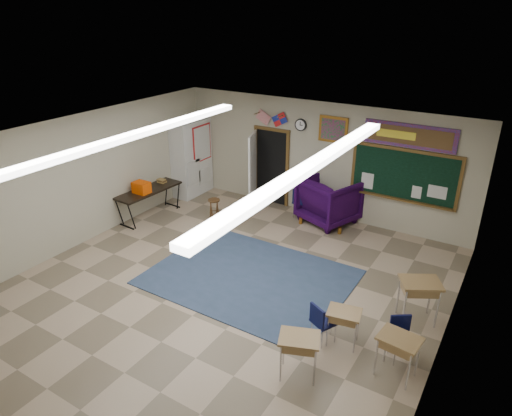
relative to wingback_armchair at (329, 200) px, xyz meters
The scene contains 24 objects.
floor 4.22m from the wingback_armchair, 96.84° to the right, with size 9.00×9.00×0.00m, color gray.
back_wall 1.09m from the wingback_armchair, 144.89° to the left, with size 8.00×0.04×3.00m, color #A8A388.
left_wall 6.19m from the wingback_armchair, 137.30° to the right, with size 0.04×9.00×3.00m, color #A8A388.
right_wall 5.51m from the wingback_armchair, 49.84° to the right, with size 0.04×9.00×3.00m, color #A8A388.
ceiling 4.82m from the wingback_armchair, 96.84° to the right, with size 8.00×9.00×0.04m, color silver.
area_rug 3.41m from the wingback_armchair, 95.08° to the right, with size 4.00×3.00×0.02m, color #334161.
fluorescent_strips 4.79m from the wingback_armchair, 96.84° to the right, with size 3.86×6.00×0.10m, color white, non-canonical shape.
doorway 2.06m from the wingback_armchair, behind, with size 1.10×0.89×2.16m.
chalkboard 1.94m from the wingback_armchair, 10.38° to the left, with size 2.55×0.14×1.30m.
bulletin_board 2.54m from the wingback_armchair, 10.52° to the left, with size 2.10×0.05×0.55m.
framed_art_print 1.79m from the wingback_armchair, 115.09° to the left, with size 0.75×0.05×0.65m.
wall_clock 2.07m from the wingback_armchair, 163.21° to the left, with size 0.32×0.05×0.32m.
wall_flags 2.69m from the wingback_armchair, behind, with size 1.16×0.06×0.70m, color red, non-canonical shape.
storage_cabinet 4.25m from the wingback_armchair, behind, with size 0.59×1.25×2.20m.
wingback_armchair is the anchor object (origin of this frame).
student_chair_reading 0.76m from the wingback_armchair, behind, with size 0.41×0.41×0.83m, color black, non-canonical shape.
student_chair_desk_a 4.71m from the wingback_armchair, 67.55° to the right, with size 0.37×0.37×0.75m, color black, non-canonical shape.
student_chair_desk_b 5.10m from the wingback_armchair, 53.72° to the right, with size 0.37×0.37×0.74m, color black, non-canonical shape.
student_desk_front_left 4.73m from the wingback_armchair, 63.74° to the right, with size 0.60×0.50×0.64m.
student_desk_front_right 4.21m from the wingback_armchair, 44.97° to the right, with size 0.84×0.78×0.81m.
student_desk_back_left 5.56m from the wingback_armchair, 71.21° to the right, with size 0.72×0.64×0.72m.
student_desk_back_right 5.44m from the wingback_armchair, 55.86° to the right, with size 0.65×0.52×0.72m.
folding_table 4.70m from the wingback_armchair, 152.04° to the right, with size 0.73×1.89×1.06m.
wooden_stool 2.99m from the wingback_armchair, 151.44° to the right, with size 0.31×0.31×0.54m.
Camera 1 is at (4.54, -5.98, 5.18)m, focal length 32.00 mm.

